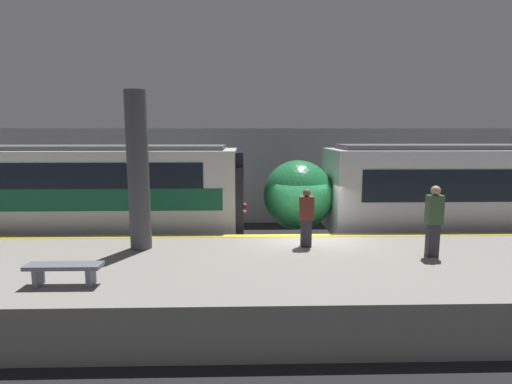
% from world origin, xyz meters
% --- Properties ---
extents(ground_plane, '(120.00, 120.00, 0.00)m').
position_xyz_m(ground_plane, '(0.00, 0.00, 0.00)').
color(ground_plane, black).
extents(platform, '(40.00, 5.04, 1.13)m').
position_xyz_m(platform, '(0.00, -2.52, 0.56)').
color(platform, gray).
rests_on(platform, ground).
extents(station_rear_barrier, '(50.00, 0.15, 4.37)m').
position_xyz_m(station_rear_barrier, '(0.00, 6.59, 2.19)').
color(station_rear_barrier, '#939399').
rests_on(station_rear_barrier, ground).
extents(support_pillar_near, '(0.56, 0.56, 4.14)m').
position_xyz_m(support_pillar_near, '(-4.62, -1.33, 3.19)').
color(support_pillar_near, '#47474C').
rests_on(support_pillar_near, platform).
extents(person_waiting, '(0.38, 0.24, 1.58)m').
position_xyz_m(person_waiting, '(-0.19, -1.30, 1.95)').
color(person_waiting, '#2D2D38').
rests_on(person_waiting, platform).
extents(person_walking, '(0.38, 0.24, 1.79)m').
position_xyz_m(person_walking, '(2.82, -2.25, 2.07)').
color(person_walking, '#2D2D38').
rests_on(person_walking, platform).
extents(platform_bench, '(1.50, 0.40, 0.45)m').
position_xyz_m(platform_bench, '(-5.49, -3.95, 1.46)').
color(platform_bench, slate).
rests_on(platform_bench, platform).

